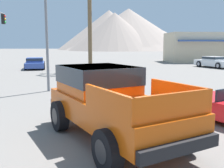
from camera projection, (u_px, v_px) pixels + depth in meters
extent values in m
plane|color=slate|center=(108.00, 134.00, 7.19)|extent=(320.00, 320.00, 0.00)
cube|color=#CC4C0C|center=(114.00, 110.00, 6.62)|extent=(3.71, 4.93, 0.60)
cube|color=#CC4C0C|center=(98.00, 79.00, 7.31)|extent=(2.45, 2.57, 0.75)
cube|color=#1E2833|center=(98.00, 75.00, 7.29)|extent=(2.50, 2.62, 0.48)
cube|color=#CC4C0C|center=(107.00, 102.00, 5.00)|extent=(0.88, 1.67, 0.48)
cube|color=#CC4C0C|center=(178.00, 94.00, 5.88)|extent=(0.88, 1.67, 0.48)
cube|color=#CC4C0C|center=(174.00, 106.00, 4.69)|extent=(1.67, 0.87, 0.48)
cube|color=black|center=(79.00, 100.00, 8.65)|extent=(1.74, 0.96, 0.24)
cube|color=black|center=(180.00, 148.00, 4.64)|extent=(1.74, 0.96, 0.24)
cylinder|color=black|center=(60.00, 116.00, 7.42)|extent=(0.63, 0.89, 0.85)
cylinder|color=#232326|center=(60.00, 116.00, 7.42)|extent=(0.48, 0.55, 0.47)
cylinder|color=black|center=(119.00, 108.00, 8.37)|extent=(0.63, 0.89, 0.85)
cylinder|color=#232326|center=(119.00, 108.00, 8.37)|extent=(0.48, 0.55, 0.47)
cylinder|color=black|center=(107.00, 150.00, 4.98)|extent=(0.63, 0.89, 0.85)
cylinder|color=#232326|center=(107.00, 150.00, 4.98)|extent=(0.48, 0.55, 0.47)
cylinder|color=black|center=(183.00, 133.00, 5.93)|extent=(0.63, 0.89, 0.85)
cylinder|color=#232326|center=(183.00, 133.00, 5.93)|extent=(0.48, 0.55, 0.47)
cylinder|color=black|center=(189.00, 109.00, 8.64)|extent=(0.52, 0.68, 0.66)
cylinder|color=#9E9EA3|center=(189.00, 109.00, 8.64)|extent=(0.38, 0.43, 0.36)
cylinder|color=black|center=(221.00, 102.00, 9.55)|extent=(0.52, 0.68, 0.66)
cylinder|color=#9E9EA3|center=(221.00, 102.00, 9.55)|extent=(0.38, 0.43, 0.36)
cube|color=#334C9E|center=(35.00, 64.00, 26.66)|extent=(2.60, 4.69, 0.50)
cube|color=#334C9E|center=(35.00, 60.00, 26.48)|extent=(1.90, 2.13, 0.43)
cube|color=#1E2833|center=(35.00, 59.00, 26.48)|extent=(1.94, 2.17, 0.26)
cylinder|color=black|center=(27.00, 65.00, 27.78)|extent=(0.34, 0.69, 0.66)
cylinder|color=#9E9EA3|center=(27.00, 65.00, 27.78)|extent=(0.30, 0.40, 0.36)
cylinder|color=black|center=(44.00, 64.00, 28.20)|extent=(0.34, 0.69, 0.66)
cylinder|color=#9E9EA3|center=(44.00, 64.00, 28.20)|extent=(0.30, 0.40, 0.36)
cylinder|color=black|center=(25.00, 67.00, 25.15)|extent=(0.34, 0.69, 0.66)
cylinder|color=#9E9EA3|center=(25.00, 67.00, 25.15)|extent=(0.30, 0.40, 0.36)
cylinder|color=black|center=(44.00, 66.00, 25.57)|extent=(0.34, 0.69, 0.66)
cylinder|color=#9E9EA3|center=(44.00, 66.00, 25.57)|extent=(0.30, 0.40, 0.36)
cube|color=white|center=(214.00, 63.00, 27.89)|extent=(3.20, 4.71, 0.61)
cube|color=white|center=(214.00, 58.00, 27.91)|extent=(2.09, 2.27, 0.39)
cube|color=#1E2833|center=(214.00, 58.00, 27.90)|extent=(2.14, 2.31, 0.24)
cylinder|color=black|center=(218.00, 66.00, 26.34)|extent=(0.44, 0.69, 0.66)
cylinder|color=#9E9EA3|center=(218.00, 66.00, 26.34)|extent=(0.35, 0.42, 0.36)
cylinder|color=black|center=(211.00, 63.00, 29.47)|extent=(0.44, 0.69, 0.66)
cylinder|color=#9E9EA3|center=(211.00, 63.00, 29.47)|extent=(0.35, 0.42, 0.36)
cylinder|color=black|center=(199.00, 64.00, 28.79)|extent=(0.44, 0.69, 0.66)
cylinder|color=#9E9EA3|center=(199.00, 64.00, 28.79)|extent=(0.35, 0.42, 0.36)
cube|color=black|center=(3.00, 19.00, 23.99)|extent=(0.26, 0.34, 0.90)
sphere|color=red|center=(5.00, 16.00, 23.96)|extent=(0.20, 0.20, 0.20)
sphere|color=orange|center=(5.00, 19.00, 24.00)|extent=(0.20, 0.20, 0.20)
sphere|color=green|center=(5.00, 22.00, 24.04)|extent=(0.20, 0.20, 0.20)
cylinder|color=slate|center=(46.00, 3.00, 13.14)|extent=(0.14, 0.14, 8.96)
cylinder|color=brown|center=(90.00, 26.00, 23.25)|extent=(0.36, 0.38, 8.07)
cube|color=beige|center=(201.00, 47.00, 37.02)|extent=(9.54, 5.46, 4.08)
cube|color=#335193|center=(211.00, 41.00, 33.85)|extent=(8.59, 0.70, 0.20)
cone|color=gray|center=(131.00, 32.00, 126.24)|extent=(65.52, 65.52, 16.71)
cone|color=gray|center=(109.00, 30.00, 130.03)|extent=(51.06, 51.06, 19.29)
cone|color=gray|center=(115.00, 32.00, 111.49)|extent=(39.75, 39.75, 15.94)
cone|color=gray|center=(128.00, 29.00, 123.49)|extent=(59.64, 59.64, 19.20)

